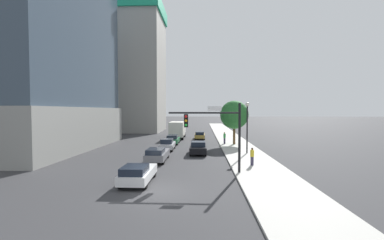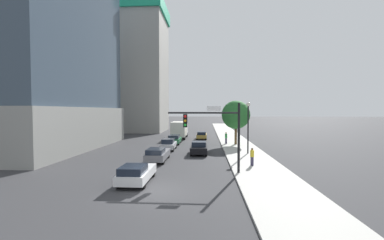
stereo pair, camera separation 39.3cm
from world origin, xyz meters
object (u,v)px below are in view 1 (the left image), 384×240
at_px(street_tree, 234,115).
at_px(car_gold, 200,135).
at_px(car_silver, 167,144).
at_px(box_truck, 178,129).
at_px(pedestrian_green_shirt, 225,138).
at_px(construction_building, 135,63).
at_px(car_green, 173,139).
at_px(car_white, 138,173).
at_px(car_gray, 157,154).
at_px(pedestrian_yellow_shirt, 252,156).
at_px(traffic_light_pole, 214,126).
at_px(car_black, 198,148).
at_px(street_lamp, 247,120).

bearing_deg(street_tree, car_gold, 124.62).
distance_m(car_silver, box_truck, 13.32).
bearing_deg(car_gold, pedestrian_green_shirt, -62.04).
distance_m(street_tree, pedestrian_green_shirt, 3.69).
bearing_deg(construction_building, box_truck, -52.83).
relative_size(car_green, car_white, 1.02).
xyz_separation_m(construction_building, car_gray, (11.84, -36.02, -15.96)).
height_order(car_white, pedestrian_green_shirt, pedestrian_green_shirt).
distance_m(car_silver, pedestrian_green_shirt, 9.46).
height_order(car_gold, pedestrian_yellow_shirt, pedestrian_yellow_shirt).
height_order(traffic_light_pole, pedestrian_green_shirt, traffic_light_pole).
bearing_deg(car_gold, construction_building, 133.95).
bearing_deg(pedestrian_green_shirt, pedestrian_yellow_shirt, -85.30).
relative_size(car_black, car_gold, 1.00).
bearing_deg(pedestrian_green_shirt, car_white, -111.23).
bearing_deg(car_silver, box_truck, 90.00).
relative_size(construction_building, car_silver, 9.43).
bearing_deg(car_black, street_lamp, -0.15).
xyz_separation_m(street_lamp, car_gray, (-9.66, -4.37, -3.27)).
bearing_deg(car_white, pedestrian_green_shirt, 68.77).
relative_size(street_lamp, car_black, 1.38).
bearing_deg(car_gold, street_tree, -55.38).
bearing_deg(car_green, street_lamp, -42.01).
distance_m(traffic_light_pole, car_white, 6.89).
bearing_deg(street_lamp, car_gold, 110.35).
height_order(car_green, pedestrian_green_shirt, pedestrian_green_shirt).
height_order(traffic_light_pole, street_lamp, street_lamp).
bearing_deg(car_silver, traffic_light_pole, -65.29).
xyz_separation_m(construction_building, car_black, (15.87, -31.63, -15.95)).
relative_size(construction_building, traffic_light_pole, 6.87).
distance_m(traffic_light_pole, car_gray, 7.90).
relative_size(car_gold, box_truck, 0.58).
bearing_deg(construction_building, street_lamp, -55.81).
xyz_separation_m(box_truck, pedestrian_green_shirt, (7.78, -7.92, -0.68)).
bearing_deg(traffic_light_pole, car_black, 98.95).
distance_m(car_black, box_truck, 16.55).
height_order(car_green, pedestrian_yellow_shirt, pedestrian_yellow_shirt).
bearing_deg(construction_building, car_silver, -67.72).
relative_size(construction_building, car_green, 8.92).
bearing_deg(car_gray, car_green, 90.00).
bearing_deg(car_silver, car_green, 90.00).
xyz_separation_m(construction_building, car_gold, (15.87, -16.46, -15.96)).
bearing_deg(car_gray, car_gold, 78.36).
relative_size(car_gray, car_green, 1.07).
bearing_deg(pedestrian_yellow_shirt, construction_building, 118.64).
xyz_separation_m(car_silver, pedestrian_yellow_shirt, (8.98, -9.22, 0.23)).
height_order(construction_building, traffic_light_pole, construction_building).
distance_m(car_black, car_silver, 4.87).
bearing_deg(car_white, car_black, 71.33).
distance_m(traffic_light_pole, car_black, 9.78).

